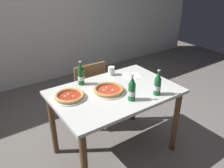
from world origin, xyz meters
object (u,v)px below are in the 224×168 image
object	(u,v)px
chair_behind_table	(87,90)
pizza_marinara_far	(70,96)
beer_bottle_center	(81,75)
dining_table_main	(115,101)
napkin_with_cutlery	(132,76)
pizza_margherita_near	(109,90)
beer_bottle_right	(132,90)
paper_cup	(111,71)
beer_bottle_left	(158,84)

from	to	relation	value
chair_behind_table	pizza_marinara_far	distance (m)	0.72
pizza_marinara_far	beer_bottle_center	world-z (taller)	beer_bottle_center
dining_table_main	napkin_with_cutlery	world-z (taller)	napkin_with_cutlery
chair_behind_table	pizza_marinara_far	world-z (taller)	chair_behind_table
pizza_margherita_near	pizza_marinara_far	bearing A→B (deg)	163.81
beer_bottle_right	paper_cup	size ratio (longest dim) A/B	2.60
chair_behind_table	paper_cup	size ratio (longest dim) A/B	8.95
pizza_margherita_near	paper_cup	size ratio (longest dim) A/B	3.31
dining_table_main	beer_bottle_center	size ratio (longest dim) A/B	4.86
pizza_marinara_far	beer_bottle_right	xyz separation A→B (m)	(0.44, -0.34, 0.08)
pizza_margherita_near	beer_bottle_center	bearing A→B (deg)	114.93
chair_behind_table	beer_bottle_left	bearing A→B (deg)	108.37
pizza_marinara_far	paper_cup	size ratio (longest dim) A/B	3.06
beer_bottle_center	paper_cup	size ratio (longest dim) A/B	2.60
chair_behind_table	pizza_marinara_far	xyz separation A→B (m)	(-0.44, -0.50, 0.29)
pizza_margherita_near	napkin_with_cutlery	distance (m)	0.44
beer_bottle_center	paper_cup	distance (m)	0.38
beer_bottle_left	napkin_with_cutlery	world-z (taller)	beer_bottle_left
paper_cup	pizza_margherita_near	bearing A→B (deg)	-128.03
pizza_margherita_near	beer_bottle_left	bearing A→B (deg)	-40.50
dining_table_main	chair_behind_table	size ratio (longest dim) A/B	1.41
napkin_with_cutlery	paper_cup	size ratio (longest dim) A/B	2.47
pizza_margherita_near	chair_behind_table	bearing A→B (deg)	82.32
pizza_marinara_far	beer_bottle_left	xyz separation A→B (m)	(0.70, -0.39, 0.08)
chair_behind_table	beer_bottle_left	distance (m)	1.00
beer_bottle_right	pizza_margherita_near	bearing A→B (deg)	109.78
beer_bottle_center	chair_behind_table	bearing A→B (deg)	54.65
beer_bottle_left	paper_cup	bearing A→B (deg)	99.21
beer_bottle_right	beer_bottle_left	bearing A→B (deg)	-11.99
dining_table_main	pizza_margherita_near	xyz separation A→B (m)	(-0.06, 0.01, 0.14)
dining_table_main	beer_bottle_right	world-z (taller)	beer_bottle_right
beer_bottle_center	paper_cup	world-z (taller)	beer_bottle_center
pizza_margherita_near	beer_bottle_center	distance (m)	0.33
napkin_with_cutlery	paper_cup	xyz separation A→B (m)	(-0.16, 0.15, 0.04)
chair_behind_table	beer_bottle_center	xyz separation A→B (m)	(-0.22, -0.31, 0.37)
pizza_margherita_near	beer_bottle_center	size ratio (longest dim) A/B	1.27
chair_behind_table	dining_table_main	bearing A→B (deg)	90.62
dining_table_main	beer_bottle_center	world-z (taller)	beer_bottle_center
beer_bottle_center	pizza_margherita_near	bearing A→B (deg)	-65.07
pizza_marinara_far	paper_cup	bearing A→B (deg)	19.16
pizza_margherita_near	napkin_with_cutlery	size ratio (longest dim) A/B	1.34
dining_table_main	pizza_margherita_near	distance (m)	0.15
chair_behind_table	paper_cup	bearing A→B (deg)	121.41
chair_behind_table	beer_bottle_center	size ratio (longest dim) A/B	3.44
paper_cup	napkin_with_cutlery	bearing A→B (deg)	-43.16
beer_bottle_left	beer_bottle_center	distance (m)	0.75
chair_behind_table	beer_bottle_right	world-z (taller)	beer_bottle_right
chair_behind_table	beer_bottle_center	bearing A→B (deg)	56.76
beer_bottle_right	paper_cup	bearing A→B (deg)	73.91
chair_behind_table	paper_cup	distance (m)	0.46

